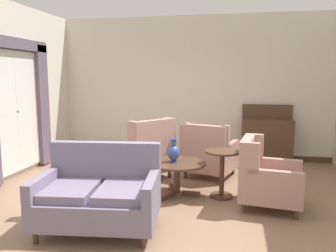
# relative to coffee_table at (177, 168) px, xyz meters

# --- Properties ---
(ground) EXTENTS (8.91, 8.91, 0.00)m
(ground) POSITION_rel_coffee_table_xyz_m (-0.09, -0.59, -0.43)
(ground) COLOR #896B51
(wall_back) EXTENTS (6.20, 0.08, 3.13)m
(wall_back) POSITION_rel_coffee_table_xyz_m (-0.09, 2.59, 1.14)
(wall_back) COLOR silver
(wall_back) RESTS_ON ground
(wall_left) EXTENTS (0.08, 4.46, 3.13)m
(wall_left) POSITION_rel_coffee_table_xyz_m (-3.11, 0.36, 1.14)
(wall_left) COLOR silver
(wall_left) RESTS_ON ground
(baseboard_back) EXTENTS (6.04, 0.03, 0.12)m
(baseboard_back) POSITION_rel_coffee_table_xyz_m (-0.09, 2.54, -0.37)
(baseboard_back) COLOR #4C3323
(baseboard_back) RESTS_ON ground
(window_with_curtains) EXTENTS (0.12, 1.88, 2.45)m
(window_with_curtains) POSITION_rel_coffee_table_xyz_m (-3.01, 0.51, 0.91)
(window_with_curtains) COLOR silver
(coffee_table) EXTENTS (0.88, 0.88, 0.52)m
(coffee_table) POSITION_rel_coffee_table_xyz_m (0.00, 0.00, 0.00)
(coffee_table) COLOR #4C3323
(coffee_table) RESTS_ON ground
(porcelain_vase) EXTENTS (0.19, 0.19, 0.37)m
(porcelain_vase) POSITION_rel_coffee_table_xyz_m (-0.05, -0.00, 0.25)
(porcelain_vase) COLOR #384C93
(porcelain_vase) RESTS_ON coffee_table
(settee) EXTENTS (1.49, 1.06, 0.99)m
(settee) POSITION_rel_coffee_table_xyz_m (-0.72, -1.31, -0.02)
(settee) COLOR slate
(settee) RESTS_ON ground
(armchair_foreground_right) EXTENTS (1.16, 1.17, 1.08)m
(armchair_foreground_right) POSITION_rel_coffee_table_xyz_m (-0.68, 0.74, 0.02)
(armchair_foreground_right) COLOR tan
(armchair_foreground_right) RESTS_ON ground
(armchair_near_sideboard) EXTENTS (1.04, 1.03, 0.99)m
(armchair_near_sideboard) POSITION_rel_coffee_table_xyz_m (0.40, 1.03, -0.00)
(armchair_near_sideboard) COLOR tan
(armchair_near_sideboard) RESTS_ON ground
(armchair_near_window) EXTENTS (0.92, 0.88, 0.97)m
(armchair_near_window) POSITION_rel_coffee_table_xyz_m (1.29, -0.23, -0.01)
(armchair_near_window) COLOR tan
(armchair_near_window) RESTS_ON ground
(side_table) EXTENTS (0.51, 0.51, 0.72)m
(side_table) POSITION_rel_coffee_table_xyz_m (0.68, 0.04, 0.01)
(side_table) COLOR #4C3323
(side_table) RESTS_ON ground
(sideboard) EXTENTS (1.03, 0.40, 1.22)m
(sideboard) POSITION_rel_coffee_table_xyz_m (1.52, 2.30, 0.11)
(sideboard) COLOR #4C3323
(sideboard) RESTS_ON ground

